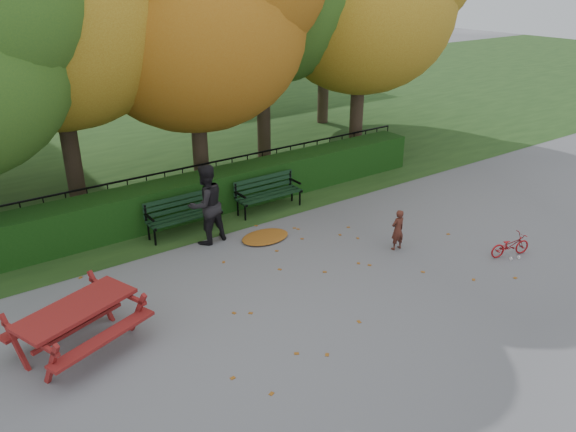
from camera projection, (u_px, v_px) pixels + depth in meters
ground at (323, 279)px, 11.41m from camera, size 90.00×90.00×0.00m
grass_strip at (98, 131)px, 21.83m from camera, size 90.00×90.00×0.00m
hedge at (215, 191)px, 14.55m from camera, size 13.00×0.90×1.00m
iron_fence at (200, 181)px, 15.14m from camera, size 14.00×0.04×1.02m
tree_c at (207, 10)px, 14.34m from camera, size 6.30×6.00×8.00m
bench_left at (183, 212)px, 13.26m from camera, size 1.80×0.57×0.88m
bench_right at (267, 191)px, 14.54m from camera, size 1.80×0.57×0.88m
picnic_table at (77, 316)px, 9.08m from camera, size 2.31×2.09×0.93m
leaf_pile at (265, 237)px, 13.13m from camera, size 1.31×1.02×0.08m
leaf_scatter at (314, 273)px, 11.63m from camera, size 9.00×5.70×0.01m
child at (398, 230)px, 12.47m from camera, size 0.36×0.25×0.95m
adult at (206, 204)px, 12.62m from camera, size 1.00×0.83×1.87m
bicycle at (510, 245)px, 12.26m from camera, size 1.02×0.60×0.51m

